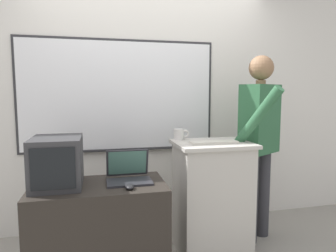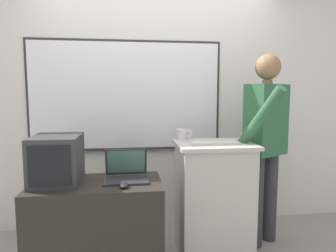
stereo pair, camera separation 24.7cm
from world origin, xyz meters
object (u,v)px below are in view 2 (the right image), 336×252
(computer_mouse_by_laptop, at_px, (124,185))
(crt_monitor, at_px, (57,159))
(side_desk, at_px, (98,231))
(laptop, at_px, (126,171))
(person_presenter, at_px, (266,136))
(lectern_podium, at_px, (213,199))
(coffee_mug, at_px, (182,134))
(wireless_keyboard, at_px, (215,143))

(computer_mouse_by_laptop, relative_size, crt_monitor, 0.24)
(side_desk, height_order, laptop, laptop)
(computer_mouse_by_laptop, bearing_deg, person_presenter, 21.41)
(lectern_podium, bearing_deg, computer_mouse_by_laptop, -153.31)
(laptop, relative_size, coffee_mug, 2.25)
(person_presenter, bearing_deg, side_desk, 164.44)
(side_desk, relative_size, wireless_keyboard, 2.41)
(lectern_podium, relative_size, person_presenter, 0.56)
(wireless_keyboard, xyz_separation_m, coffee_mug, (-0.23, 0.26, 0.04))
(wireless_keyboard, bearing_deg, side_desk, -170.35)
(person_presenter, bearing_deg, laptop, 164.40)
(person_presenter, distance_m, laptop, 1.32)
(wireless_keyboard, xyz_separation_m, crt_monitor, (-1.24, -0.13, -0.07))
(person_presenter, relative_size, computer_mouse_by_laptop, 17.69)
(crt_monitor, bearing_deg, coffee_mug, 21.05)
(lectern_podium, distance_m, person_presenter, 0.75)
(person_presenter, height_order, coffee_mug, person_presenter)
(side_desk, xyz_separation_m, wireless_keyboard, (0.96, 0.16, 0.63))
(computer_mouse_by_laptop, bearing_deg, coffee_mug, 48.11)
(side_desk, bearing_deg, coffee_mug, 30.23)
(lectern_podium, height_order, computer_mouse_by_laptop, lectern_podium)
(computer_mouse_by_laptop, bearing_deg, wireless_keyboard, 22.89)
(computer_mouse_by_laptop, bearing_deg, laptop, 86.24)
(coffee_mug, bearing_deg, wireless_keyboard, -48.20)
(laptop, bearing_deg, crt_monitor, -177.85)
(lectern_podium, relative_size, side_desk, 1.03)
(wireless_keyboard, relative_size, coffee_mug, 2.74)
(lectern_podium, bearing_deg, person_presenter, 12.99)
(side_desk, bearing_deg, laptop, 13.46)
(person_presenter, xyz_separation_m, coffee_mug, (-0.77, 0.07, 0.02))
(computer_mouse_by_laptop, bearing_deg, lectern_podium, 26.69)
(laptop, relative_size, crt_monitor, 0.78)
(laptop, relative_size, computer_mouse_by_laptop, 3.31)
(lectern_podium, xyz_separation_m, laptop, (-0.75, -0.18, 0.32))
(person_presenter, height_order, computer_mouse_by_laptop, person_presenter)
(person_presenter, height_order, crt_monitor, person_presenter)
(crt_monitor, xyz_separation_m, coffee_mug, (1.01, 0.39, 0.11))
(laptop, bearing_deg, coffee_mug, 36.29)
(lectern_podium, relative_size, laptop, 3.01)
(laptop, xyz_separation_m, crt_monitor, (-0.51, -0.02, 0.11))
(side_desk, distance_m, crt_monitor, 0.62)
(crt_monitor, bearing_deg, side_desk, -6.86)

